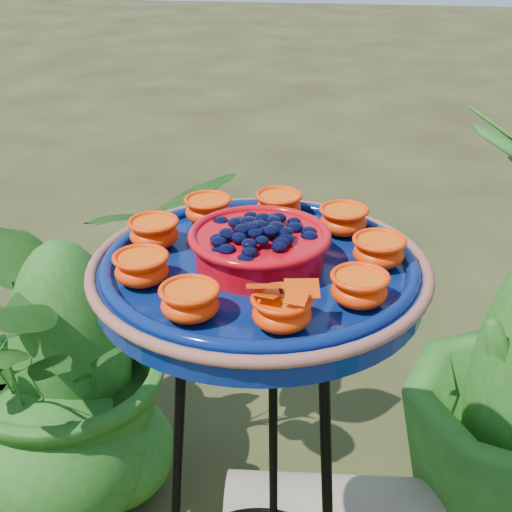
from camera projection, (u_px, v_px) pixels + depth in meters
The scene contains 3 objects.
tripod_stand at pixel (259, 479), 1.13m from camera, with size 0.33×0.35×0.87m.
feeder_dish at pixel (259, 266), 0.95m from camera, with size 0.46×0.46×0.10m.
shrub_back_left at pixel (68, 336), 1.70m from camera, with size 0.74×0.64×0.83m, color #215216.
Camera 1 is at (0.19, -0.83, 1.35)m, focal length 50.00 mm.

